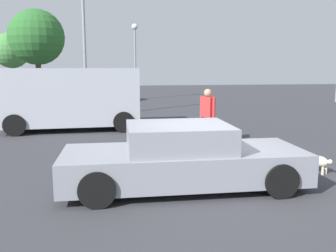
{
  "coord_description": "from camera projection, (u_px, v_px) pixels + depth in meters",
  "views": [
    {
      "loc": [
        -1.7,
        -6.69,
        2.34
      ],
      "look_at": [
        -0.37,
        1.97,
        0.9
      ],
      "focal_mm": 38.23,
      "sensor_mm": 36.0,
      "label": 1
    }
  ],
  "objects": [
    {
      "name": "ground_plane",
      "position": [
        201.0,
        186.0,
        7.16
      ],
      "size": [
        80.0,
        80.0,
        0.0
      ],
      "primitive_type": "plane",
      "color": "#38383D"
    },
    {
      "name": "sedan_foreground",
      "position": [
        182.0,
        158.0,
        6.98
      ],
      "size": [
        4.68,
        1.89,
        1.26
      ],
      "rotation": [
        0.0,
        0.0,
        -0.01
      ],
      "color": "gray",
      "rests_on": "ground_plane"
    },
    {
      "name": "dog",
      "position": [
        317.0,
        161.0,
        8.01
      ],
      "size": [
        0.43,
        0.6,
        0.44
      ],
      "rotation": [
        0.0,
        0.0,
        2.08
      ],
      "color": "beige",
      "rests_on": "ground_plane"
    },
    {
      "name": "van_white",
      "position": [
        72.0,
        97.0,
        13.41
      ],
      "size": [
        5.01,
        2.32,
        2.31
      ],
      "rotation": [
        0.0,
        0.0,
        0.04
      ],
      "color": "#B2B7C1",
      "rests_on": "ground_plane"
    },
    {
      "name": "pedestrian",
      "position": [
        208.0,
        112.0,
        10.76
      ],
      "size": [
        0.42,
        0.49,
        1.71
      ],
      "rotation": [
        0.0,
        0.0,
        0.6
      ],
      "color": "gray",
      "rests_on": "ground_plane"
    },
    {
      "name": "light_post_near",
      "position": [
        135.0,
        47.0,
        25.73
      ],
      "size": [
        0.44,
        0.44,
        5.42
      ],
      "color": "gray",
      "rests_on": "ground_plane"
    },
    {
      "name": "light_post_mid",
      "position": [
        84.0,
        20.0,
        16.35
      ],
      "size": [
        0.44,
        0.44,
        6.65
      ],
      "color": "gray",
      "rests_on": "ground_plane"
    },
    {
      "name": "tree_back_left",
      "position": [
        11.0,
        51.0,
        27.33
      ],
      "size": [
        2.71,
        2.71,
        4.98
      ],
      "color": "brown",
      "rests_on": "ground_plane"
    },
    {
      "name": "tree_back_center",
      "position": [
        37.0,
        38.0,
        20.77
      ],
      "size": [
        3.2,
        3.2,
        5.67
      ],
      "color": "brown",
      "rests_on": "ground_plane"
    }
  ]
}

